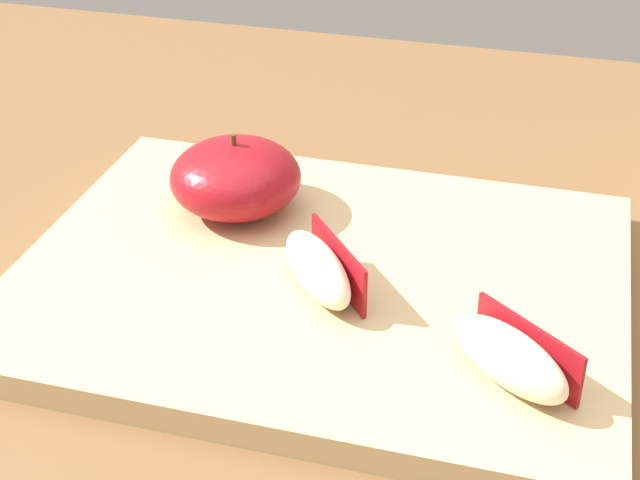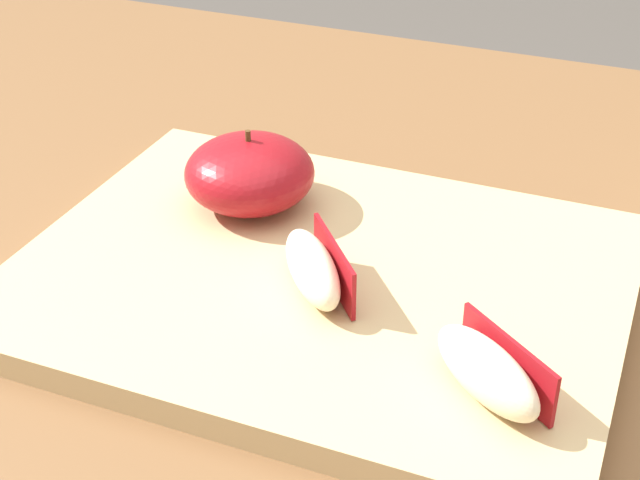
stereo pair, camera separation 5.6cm
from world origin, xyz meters
name	(u,v)px [view 1 (the left image)]	position (x,y,z in m)	size (l,w,h in m)	color
dining_table	(273,401)	(0.00, 0.00, 0.65)	(1.48, 0.91, 0.74)	brown
cutting_board	(320,280)	(0.03, 0.01, 0.75)	(0.36, 0.28, 0.02)	tan
apple_half_skin_up	(236,177)	(-0.04, 0.06, 0.78)	(0.09, 0.09, 0.05)	maroon
apple_wedge_near_knife	(511,357)	(0.15, -0.07, 0.78)	(0.07, 0.06, 0.03)	beige
apple_wedge_back	(319,269)	(0.04, -0.02, 0.78)	(0.07, 0.07, 0.03)	beige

